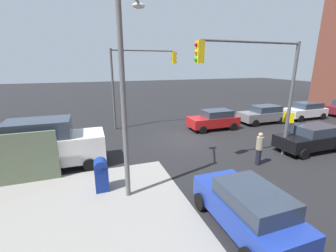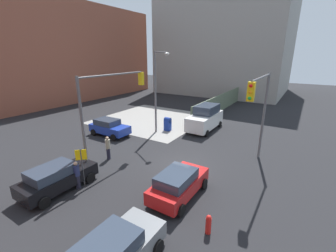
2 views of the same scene
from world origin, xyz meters
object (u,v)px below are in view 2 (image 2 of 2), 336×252
at_px(hatchback_red, 179,183).
at_px(pedestrian_crossing, 77,175).
at_px(traffic_signal_se_corner, 260,104).
at_px(sedan_black, 57,177).
at_px(smokestack, 127,57).
at_px(traffic_signal_nw_corner, 110,100).
at_px(van_white_delivery, 205,118).
at_px(pedestrian_waiting, 108,147).
at_px(sedan_blue, 109,127).
at_px(mailbox_blue, 168,124).
at_px(fire_hydrant, 208,224).
at_px(street_lamp_corner, 157,87).

bearing_deg(hatchback_red, pedestrian_crossing, 114.05).
xyz_separation_m(traffic_signal_se_corner, sedan_black, (-8.91, 9.11, -3.79)).
bearing_deg(hatchback_red, sedan_black, 116.95).
relative_size(smokestack, traffic_signal_nw_corner, 2.18).
bearing_deg(traffic_signal_nw_corner, van_white_delivery, -14.18).
distance_m(smokestack, hatchback_red, 45.16).
bearing_deg(smokestack, pedestrian_waiting, -140.60).
distance_m(smokestack, sedan_blue, 34.16).
bearing_deg(traffic_signal_nw_corner, mailbox_blue, 3.46).
bearing_deg(van_white_delivery, pedestrian_crossing, 172.10).
bearing_deg(sedan_black, traffic_signal_se_corner, -45.65).
height_order(hatchback_red, van_white_delivery, van_white_delivery).
height_order(fire_hydrant, van_white_delivery, van_white_delivery).
height_order(smokestack, fire_hydrant, smokestack).
relative_size(sedan_black, sedan_blue, 1.07).
distance_m(traffic_signal_nw_corner, hatchback_red, 7.42).
xyz_separation_m(hatchback_red, pedestrian_waiting, (1.34, 6.92, 0.12)).
xyz_separation_m(traffic_signal_se_corner, sedan_blue, (-0.47, 13.63, -3.80)).
distance_m(sedan_black, sedan_blue, 9.57).
bearing_deg(sedan_black, hatchback_red, -63.05).
distance_m(van_white_delivery, pedestrian_crossing, 14.56).
bearing_deg(sedan_blue, pedestrian_waiting, -134.69).
distance_m(fire_hydrant, pedestrian_crossing, 8.05).
bearing_deg(sedan_black, van_white_delivery, -10.50).
bearing_deg(hatchback_red, van_white_delivery, 16.41).
bearing_deg(pedestrian_crossing, pedestrian_waiting, 37.49).
distance_m(hatchback_red, pedestrian_waiting, 7.05).
distance_m(smokestack, van_white_delivery, 34.81).
height_order(sedan_blue, pedestrian_waiting, pedestrian_waiting).
height_order(mailbox_blue, van_white_delivery, van_white_delivery).
distance_m(traffic_signal_nw_corner, pedestrian_waiting, 3.79).
bearing_deg(pedestrian_waiting, traffic_signal_se_corner, 135.82).
distance_m(mailbox_blue, pedestrian_crossing, 12.06).
distance_m(street_lamp_corner, hatchback_red, 11.68).
relative_size(traffic_signal_se_corner, hatchback_red, 1.56).
distance_m(traffic_signal_nw_corner, sedan_blue, 7.20).
xyz_separation_m(sedan_black, sedan_blue, (8.44, 4.51, -0.00)).
relative_size(sedan_blue, pedestrian_waiting, 2.22).
xyz_separation_m(sedan_blue, pedestrian_waiting, (-3.89, -3.93, 0.12)).
distance_m(street_lamp_corner, van_white_delivery, 6.18).
relative_size(fire_hydrant, sedan_blue, 0.23).
xyz_separation_m(fire_hydrant, sedan_black, (-1.56, 8.81, 0.36)).
height_order(traffic_signal_nw_corner, hatchback_red, traffic_signal_nw_corner).
xyz_separation_m(traffic_signal_nw_corner, traffic_signal_se_corner, (4.42, -9.00, -0.04)).
height_order(hatchback_red, pedestrian_crossing, pedestrian_crossing).
xyz_separation_m(hatchback_red, pedestrian_crossing, (-2.46, 5.52, 0.07)).
bearing_deg(fire_hydrant, smokestack, 45.86).
bearing_deg(street_lamp_corner, smokestack, 46.63).
bearing_deg(mailbox_blue, fire_hydrant, -140.60).
relative_size(sedan_black, pedestrian_crossing, 2.49).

